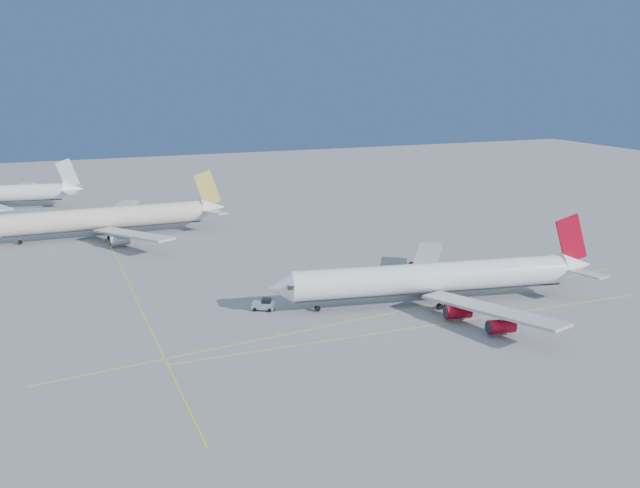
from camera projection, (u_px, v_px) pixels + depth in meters
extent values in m
plane|color=slate|center=(368.00, 305.00, 133.60)|extent=(500.00, 500.00, 0.00)
cube|color=yellow|center=(429.00, 325.00, 122.80)|extent=(90.00, 0.18, 0.02)
cube|color=yellow|center=(383.00, 315.00, 128.19)|extent=(118.86, 16.88, 0.02)
cube|color=yellow|center=(129.00, 284.00, 146.15)|extent=(0.18, 140.00, 0.02)
cylinder|color=white|center=(431.00, 278.00, 133.60)|extent=(53.65, 13.97, 5.54)
cone|color=white|center=(280.00, 288.00, 127.44)|extent=(5.12, 6.15, 5.54)
cone|color=white|center=(575.00, 265.00, 139.90)|extent=(7.43, 6.26, 5.26)
cube|color=black|center=(290.00, 284.00, 127.69)|extent=(2.34, 5.44, 0.67)
cube|color=#B7B7BC|center=(492.00, 310.00, 120.32)|extent=(12.72, 27.92, 0.52)
cube|color=#B7B7BC|center=(426.00, 263.00, 149.68)|extent=(19.96, 25.46, 0.52)
cube|color=#A0061B|center=(571.00, 239.00, 138.31)|extent=(7.32, 1.59, 10.10)
cylinder|color=gray|center=(317.00, 303.00, 129.71)|extent=(0.23, 0.23, 2.20)
cylinder|color=black|center=(318.00, 308.00, 129.98)|extent=(1.14, 0.83, 1.05)
cylinder|color=gray|center=(443.00, 301.00, 130.90)|extent=(0.31, 0.31, 2.20)
cylinder|color=black|center=(443.00, 306.00, 131.16)|extent=(1.17, 1.02, 1.05)
cylinder|color=gray|center=(428.00, 288.00, 138.31)|extent=(0.31, 0.31, 2.20)
cylinder|color=black|center=(428.00, 293.00, 138.58)|extent=(1.17, 1.02, 1.05)
cylinder|color=#A0061B|center=(458.00, 312.00, 124.64)|extent=(4.90, 3.08, 2.39)
cylinder|color=#A0061B|center=(501.00, 326.00, 117.65)|extent=(4.90, 3.08, 2.39)
cylinder|color=#A0061B|center=(416.00, 278.00, 144.57)|extent=(4.90, 3.08, 2.39)
cylinder|color=#A0061B|center=(421.00, 267.00, 153.30)|extent=(4.90, 3.08, 2.39)
cylinder|color=beige|center=(105.00, 218.00, 186.30)|extent=(51.17, 6.46, 5.60)
cone|color=beige|center=(213.00, 208.00, 197.09)|extent=(6.96, 5.43, 5.32)
cube|color=#B7B7BC|center=(133.00, 234.00, 174.65)|extent=(16.98, 26.81, 0.54)
cube|color=#B7B7BC|center=(116.00, 212.00, 202.27)|extent=(16.22, 27.06, 0.54)
cube|color=gold|center=(207.00, 188.00, 195.22)|extent=(7.56, 0.57, 10.39)
cylinder|color=gray|center=(20.00, 238.00, 179.22)|extent=(0.24, 0.24, 2.26)
cylinder|color=black|center=(20.00, 242.00, 179.49)|extent=(1.09, 0.71, 1.08)
cylinder|color=gray|center=(112.00, 233.00, 183.93)|extent=(0.31, 0.31, 2.26)
cylinder|color=black|center=(112.00, 238.00, 184.20)|extent=(1.10, 0.90, 1.08)
cylinder|color=gray|center=(108.00, 227.00, 191.04)|extent=(0.31, 0.31, 2.26)
cylinder|color=black|center=(108.00, 231.00, 191.32)|extent=(1.10, 0.90, 1.08)
cylinder|color=#B7B7BC|center=(120.00, 240.00, 176.49)|extent=(4.76, 2.53, 2.46)
cylinder|color=#B7B7BC|center=(108.00, 221.00, 199.19)|extent=(4.76, 2.53, 2.46)
cone|color=white|center=(73.00, 189.00, 230.00)|extent=(7.04, 5.73, 4.88)
cube|color=#B7B7BC|center=(9.00, 191.00, 238.47)|extent=(17.77, 23.20, 0.50)
cube|color=silver|center=(68.00, 174.00, 228.46)|extent=(7.05, 1.39, 9.71)
cube|color=white|center=(263.00, 305.00, 130.52)|extent=(4.38, 3.65, 1.18)
cube|color=black|center=(266.00, 301.00, 130.23)|extent=(2.19, 2.23, 0.88)
cylinder|color=black|center=(255.00, 310.00, 129.83)|extent=(0.77, 0.64, 0.69)
cylinder|color=black|center=(257.00, 306.00, 131.82)|extent=(0.77, 0.64, 0.69)
cylinder|color=black|center=(269.00, 310.00, 129.47)|extent=(0.77, 0.64, 0.69)
cylinder|color=black|center=(272.00, 307.00, 131.46)|extent=(0.77, 0.64, 0.69)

